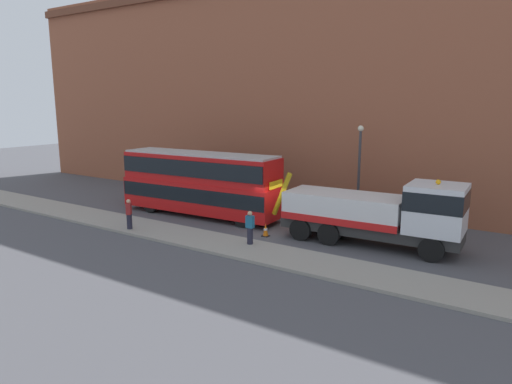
% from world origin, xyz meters
% --- Properties ---
extents(ground_plane, '(120.00, 120.00, 0.00)m').
position_xyz_m(ground_plane, '(0.00, 0.00, 0.00)').
color(ground_plane, '#4C4C51').
extents(near_kerb, '(60.00, 2.80, 0.15)m').
position_xyz_m(near_kerb, '(0.00, -4.20, 0.07)').
color(near_kerb, gray).
rests_on(near_kerb, ground_plane).
extents(building_facade, '(60.00, 1.50, 16.00)m').
position_xyz_m(building_facade, '(0.00, 6.75, 8.07)').
color(building_facade, '#935138').
rests_on(building_facade, ground_plane).
extents(recovery_tow_truck, '(10.20, 3.06, 3.67)m').
position_xyz_m(recovery_tow_truck, '(5.58, 0.13, 1.76)').
color(recovery_tow_truck, '#2D2D2D').
rests_on(recovery_tow_truck, ground_plane).
extents(double_decker_bus, '(11.13, 3.07, 4.06)m').
position_xyz_m(double_decker_bus, '(-6.10, 0.11, 2.23)').
color(double_decker_bus, red).
rests_on(double_decker_bus, ground_plane).
extents(pedestrian_onlooker, '(0.45, 0.48, 1.71)m').
position_xyz_m(pedestrian_onlooker, '(-7.01, -5.00, 0.99)').
color(pedestrian_onlooker, '#232333').
rests_on(pedestrian_onlooker, near_kerb).
extents(pedestrian_bystander, '(0.42, 0.32, 1.71)m').
position_xyz_m(pedestrian_bystander, '(0.27, -3.58, 0.99)').
color(pedestrian_bystander, '#232333').
rests_on(pedestrian_bystander, near_kerb).
extents(traffic_cone_near_bus, '(0.36, 0.36, 0.72)m').
position_xyz_m(traffic_cone_near_bus, '(-0.06, -1.57, 0.34)').
color(traffic_cone_near_bus, orange).
rests_on(traffic_cone_near_bus, ground_plane).
extents(street_lamp, '(0.36, 0.36, 5.83)m').
position_xyz_m(street_lamp, '(2.78, 4.56, 3.47)').
color(street_lamp, '#38383D').
rests_on(street_lamp, ground_plane).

